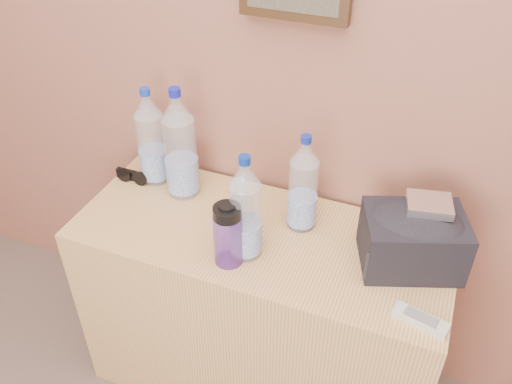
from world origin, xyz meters
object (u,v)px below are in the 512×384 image
pet_large_d (245,213)px  pet_large_b (180,149)px  dresser (260,312)px  sunglasses (135,176)px  toiletry_bag (413,238)px  ac_remote (420,320)px  pet_small (241,218)px  pet_large_c (303,188)px  nalgene_bottle (228,234)px  pet_large_a (152,141)px  foil_packet (429,205)px

pet_large_d → pet_large_b: bearing=147.6°
dresser → sunglasses: sunglasses is taller
toiletry_bag → ac_remote: bearing=-92.8°
pet_small → sunglasses: pet_small is taller
dresser → pet_large_c: 0.51m
nalgene_bottle → ac_remote: size_ratio=1.43×
pet_large_c → ac_remote: bearing=-32.3°
dresser → nalgene_bottle: bearing=-106.6°
ac_remote → toiletry_bag: (-0.06, 0.20, 0.08)m
pet_large_b → nalgene_bottle: bearing=-41.7°
pet_large_b → dresser: bearing=-18.2°
pet_small → nalgene_bottle: 0.07m
nalgene_bottle → sunglasses: nalgene_bottle is taller
pet_small → toiletry_bag: (0.46, 0.11, -0.01)m
toiletry_bag → pet_large_c: bearing=152.0°
pet_large_b → sunglasses: 0.24m
pet_large_a → nalgene_bottle: size_ratio=1.70×
pet_large_a → pet_small: pet_large_a is taller
pet_large_d → sunglasses: 0.53m
pet_large_b → sunglasses: bearing=-178.2°
pet_large_a → nalgene_bottle: (0.39, -0.27, -0.05)m
toiletry_bag → foil_packet: (0.02, 0.03, 0.10)m
pet_large_c → sunglasses: size_ratio=2.35×
dresser → pet_large_d: bearing=-96.2°
pet_large_c → toiletry_bag: size_ratio=1.18×
nalgene_bottle → pet_large_d: bearing=57.3°
sunglasses → nalgene_bottle: bearing=-27.8°
dresser → ac_remote: size_ratio=8.17×
pet_large_c → foil_packet: size_ratio=2.70×
nalgene_bottle → sunglasses: (-0.45, 0.23, -0.08)m
nalgene_bottle → ac_remote: (0.53, -0.02, -0.09)m
nalgene_bottle → ac_remote: 0.54m
toiletry_bag → foil_packet: 0.11m
pet_large_b → pet_small: (0.28, -0.17, -0.06)m
pet_large_b → foil_packet: size_ratio=3.21×
nalgene_bottle → foil_packet: 0.54m
pet_large_c → pet_large_a: bearing=175.2°
pet_large_c → nalgene_bottle: size_ratio=1.58×
dresser → pet_large_a: bearing=163.1°
pet_large_a → pet_large_d: pet_large_a is taller
pet_large_d → sunglasses: pet_large_d is taller
pet_large_b → pet_large_c: size_ratio=1.19×
foil_packet → dresser: bearing=-171.3°
pet_large_a → pet_large_c: 0.53m
nalgene_bottle → pet_small: bearing=82.2°
pet_large_c → nalgene_bottle: pet_large_c is taller
sunglasses → toiletry_bag: 0.92m
toiletry_bag → pet_large_d: bearing=176.4°
pet_large_c → pet_small: bearing=-129.9°
pet_large_c → toiletry_bag: bearing=-7.7°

